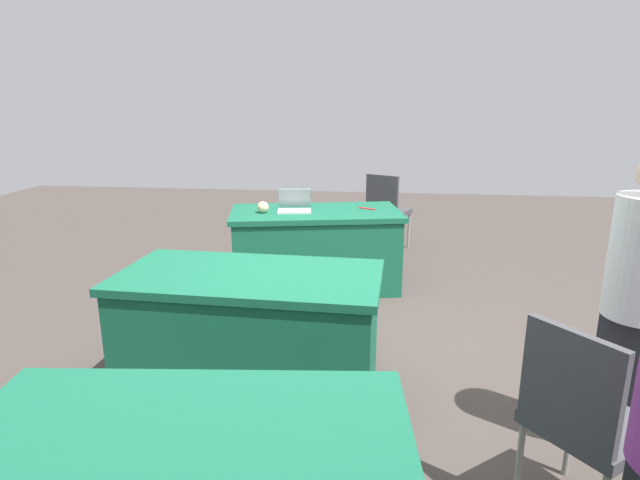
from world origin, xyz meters
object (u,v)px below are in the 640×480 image
at_px(laptop_silver, 294,207).
at_px(chair_tucked_right, 387,207).
at_px(table_foreground, 316,249).
at_px(person_presenter, 640,295).
at_px(scissors_red, 367,209).
at_px(chair_aisle, 583,414).
at_px(table_mid_right, 251,330).
at_px(yarn_ball, 263,207).

bearing_deg(laptop_silver, chair_tucked_right, -130.38).
height_order(table_foreground, person_presenter, person_presenter).
height_order(chair_tucked_right, scissors_red, chair_tucked_right).
relative_size(chair_aisle, laptop_silver, 2.66).
xyz_separation_m(chair_tucked_right, chair_aisle, (-0.81, 4.28, -0.00)).
xyz_separation_m(table_foreground, chair_aisle, (-1.50, 2.88, 0.15)).
bearing_deg(chair_tucked_right, person_presenter, -44.73).
distance_m(table_foreground, scissors_red, 0.64).
bearing_deg(table_mid_right, table_foreground, -94.89).
bearing_deg(person_presenter, scissors_red, 6.54).
bearing_deg(yarn_ball, scissors_red, -162.80).
bearing_deg(laptop_silver, table_mid_right, 82.57).
xyz_separation_m(table_foreground, laptop_silver, (0.20, 0.04, 0.42)).
bearing_deg(scissors_red, person_presenter, -32.06).
distance_m(person_presenter, yarn_ball, 3.24).
relative_size(chair_aisle, scissors_red, 5.26).
relative_size(chair_tucked_right, yarn_ball, 8.72).
distance_m(table_mid_right, person_presenter, 2.18).
relative_size(person_presenter, laptop_silver, 4.44).
bearing_deg(person_presenter, table_foreground, 16.05).
distance_m(table_foreground, table_mid_right, 1.93).
xyz_separation_m(chair_tucked_right, yarn_ball, (1.18, 1.56, 0.28)).
distance_m(table_mid_right, yarn_ball, 1.85).
distance_m(chair_tucked_right, person_presenter, 3.94).
bearing_deg(scissors_red, table_foreground, -135.99).
relative_size(laptop_silver, yarn_ball, 3.26).
xyz_separation_m(laptop_silver, yarn_ball, (0.28, 0.12, 0.02)).
xyz_separation_m(chair_tucked_right, person_presenter, (-1.23, 3.72, 0.33)).
distance_m(chair_tucked_right, laptop_silver, 1.72).
bearing_deg(scissors_red, yarn_ball, -134.93).
height_order(table_mid_right, person_presenter, person_presenter).
height_order(yarn_ball, scissors_red, yarn_ball).
height_order(chair_tucked_right, laptop_silver, laptop_silver).
height_order(laptop_silver, yarn_ball, laptop_silver).
bearing_deg(chair_tucked_right, table_mid_right, -77.49).
bearing_deg(chair_aisle, table_mid_right, -158.66).
distance_m(person_presenter, laptop_silver, 3.12).
distance_m(chair_tucked_right, yarn_ball, 1.97).
relative_size(table_foreground, laptop_silver, 4.97).
relative_size(table_mid_right, scissors_red, 9.22).
height_order(table_foreground, table_mid_right, same).
height_order(table_mid_right, scissors_red, scissors_red).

